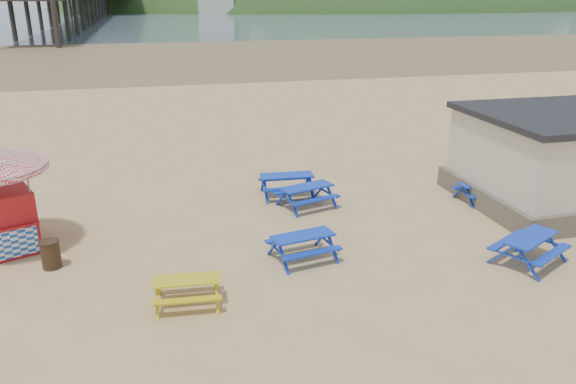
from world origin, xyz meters
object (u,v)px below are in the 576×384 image
object	(u,v)px
picnic_table_blue_b	(287,185)
litter_bin	(51,254)
picnic_table_blue_a	(307,196)
picnic_table_yellow	(187,291)

from	to	relation	value
picnic_table_blue_b	litter_bin	distance (m)	8.27
picnic_table_blue_a	picnic_table_yellow	xyz separation A→B (m)	(-4.37, -5.33, -0.05)
picnic_table_blue_b	picnic_table_yellow	distance (m)	7.68
picnic_table_yellow	litter_bin	size ratio (longest dim) A/B	2.13
picnic_table_yellow	litter_bin	distance (m)	4.28
picnic_table_blue_b	picnic_table_blue_a	bearing A→B (deg)	-69.09
picnic_table_blue_a	picnic_table_blue_b	distance (m)	1.29
picnic_table_yellow	picnic_table_blue_a	bearing A→B (deg)	55.19
picnic_table_blue_a	picnic_table_blue_b	size ratio (longest dim) A/B	1.08
picnic_table_blue_a	litter_bin	world-z (taller)	litter_bin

